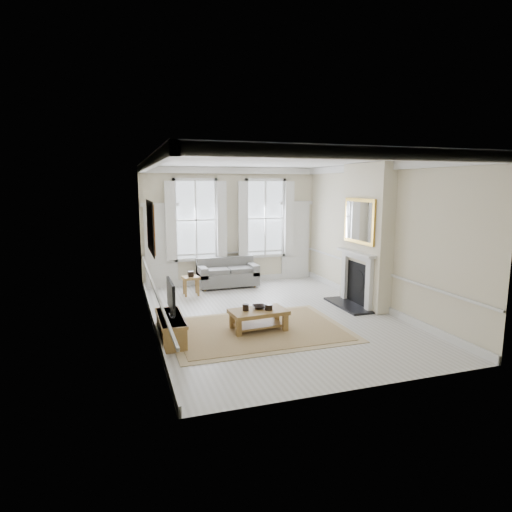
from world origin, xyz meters
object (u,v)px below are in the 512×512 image
object	(u,v)px
side_table	(191,280)
coffee_table	(258,314)
sofa	(227,274)
tv_stand	(171,329)

from	to	relation	value
side_table	coffee_table	distance (m)	3.31
sofa	side_table	world-z (taller)	sofa
sofa	side_table	size ratio (longest dim) A/B	3.35
sofa	tv_stand	bearing A→B (deg)	-118.04
sofa	coffee_table	world-z (taller)	sofa
sofa	side_table	bearing A→B (deg)	-150.14
sofa	coffee_table	size ratio (longest dim) A/B	1.44
side_table	coffee_table	bearing A→B (deg)	-75.75
coffee_table	sofa	bearing A→B (deg)	80.48
sofa	tv_stand	world-z (taller)	sofa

